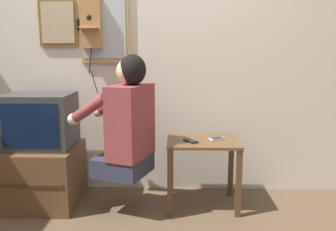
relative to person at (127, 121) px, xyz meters
name	(u,v)px	position (x,y,z in m)	size (l,w,h in m)	color
wall_back	(145,44)	(0.09, 0.51, 0.56)	(6.80, 0.05, 2.55)	beige
side_table	(203,154)	(0.57, 0.14, -0.29)	(0.56, 0.44, 0.54)	brown
person	(127,121)	(0.00, 0.00, 0.00)	(0.63, 0.55, 0.90)	#2D3347
tv_stand	(43,175)	(-0.71, 0.14, -0.48)	(0.57, 0.57, 0.47)	brown
television	(40,121)	(-0.70, 0.14, -0.03)	(0.51, 0.41, 0.42)	#38383A
wall_phone_antique	(91,22)	(-0.34, 0.42, 0.74)	(0.21, 0.19, 0.83)	#AD7A47
framed_picture	(58,23)	(-0.62, 0.47, 0.74)	(0.32, 0.03, 0.39)	brown
wall_mirror	(104,18)	(-0.24, 0.46, 0.77)	(0.40, 0.03, 0.73)	tan
cell_phone_held	(191,141)	(0.48, 0.08, -0.17)	(0.12, 0.14, 0.01)	black
cell_phone_spare	(217,139)	(0.68, 0.16, -0.17)	(0.14, 0.11, 0.01)	silver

